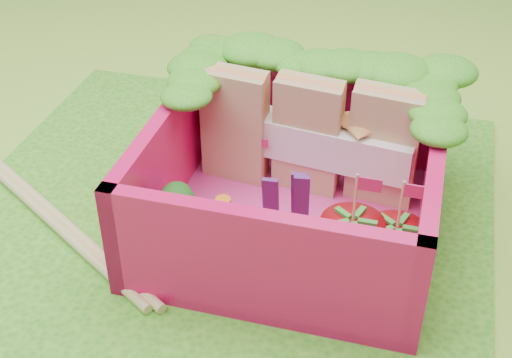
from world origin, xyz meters
The scene contains 13 objects.
ground centered at (0.00, 0.00, 0.00)m, with size 14.00×14.00×0.00m, color #9DD83D.
placemat centered at (0.00, 0.00, 0.01)m, with size 2.60×2.60×0.03m, color #409521.
bento_floor centered at (0.36, 0.01, 0.06)m, with size 1.30×1.30×0.05m, color #E13992.
bento_box centered at (0.36, 0.01, 0.31)m, with size 1.30×1.30×0.55m.
lettuce_ruffle centered at (0.36, 0.51, 0.64)m, with size 1.43×0.83×0.11m.
sandwich_stack centered at (0.36, 0.32, 0.37)m, with size 1.09×0.30×0.58m.
broccoli centered at (-0.10, -0.31, 0.26)m, with size 0.32×0.32×0.26m.
carrot_sticks centered at (0.09, -0.29, 0.21)m, with size 0.12×0.11×0.28m.
purple_wedges centered at (0.38, -0.13, 0.27)m, with size 0.20×0.10×0.38m.
strawberry_left centered at (0.68, -0.28, 0.22)m, with size 0.28×0.28×0.52m.
strawberry_right centered at (0.86, -0.25, 0.22)m, with size 0.26×0.26×0.50m.
snap_peas centered at (0.75, -0.21, 0.11)m, with size 0.63×0.55×0.05m.
chopsticks centered at (-0.98, -0.12, 0.05)m, with size 1.93×1.21×0.05m.
Camera 1 is at (0.89, -2.60, 2.21)m, focal length 50.00 mm.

